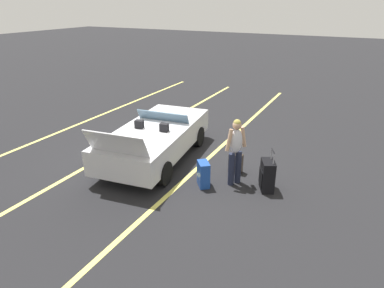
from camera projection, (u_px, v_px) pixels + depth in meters
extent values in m
plane|color=black|center=(157.00, 158.00, 9.60)|extent=(80.00, 80.00, 0.00)
cube|color=#EAE066|center=(198.00, 168.00, 9.04)|extent=(18.00, 0.12, 0.01)
cube|color=#EAE066|center=(118.00, 149.00, 10.18)|extent=(18.00, 0.12, 0.01)
cube|color=#EAE066|center=(54.00, 134.00, 11.33)|extent=(18.00, 0.12, 0.01)
cube|color=silver|center=(156.00, 138.00, 9.36)|extent=(4.29, 2.27, 0.64)
cube|color=silver|center=(176.00, 125.00, 10.64)|extent=(1.51, 1.83, 0.38)
cube|color=slate|center=(163.00, 116.00, 9.62)|extent=(0.38, 1.56, 0.31)
cube|color=black|center=(139.00, 124.00, 9.13)|extent=(0.19, 0.24, 0.22)
cube|color=black|center=(164.00, 127.00, 8.89)|extent=(0.19, 0.24, 0.22)
cube|color=silver|center=(116.00, 144.00, 7.44)|extent=(0.50, 1.52, 0.59)
cylinder|color=black|center=(150.00, 130.00, 10.84)|extent=(0.62, 0.29, 0.60)
cylinder|color=black|center=(198.00, 136.00, 10.32)|extent=(0.62, 0.29, 0.60)
cylinder|color=black|center=(106.00, 163.00, 8.64)|extent=(0.62, 0.29, 0.60)
cylinder|color=black|center=(164.00, 173.00, 8.13)|extent=(0.62, 0.29, 0.60)
cube|color=black|center=(267.00, 176.00, 7.87)|extent=(0.55, 0.46, 0.74)
cube|color=black|center=(261.00, 178.00, 7.90)|extent=(0.35, 0.18, 0.41)
cylinder|color=gray|center=(274.00, 159.00, 7.55)|extent=(0.03, 0.03, 0.26)
cylinder|color=gray|center=(272.00, 154.00, 7.79)|extent=(0.03, 0.03, 0.26)
cylinder|color=black|center=(273.00, 151.00, 7.62)|extent=(0.25, 0.14, 0.03)
sphere|color=black|center=(272.00, 192.00, 7.85)|extent=(0.04, 0.04, 0.04)
sphere|color=black|center=(269.00, 185.00, 8.16)|extent=(0.04, 0.04, 0.04)
cube|color=#1E479E|center=(203.00, 174.00, 8.06)|extent=(0.46, 0.44, 0.62)
sphere|color=black|center=(208.00, 187.00, 8.07)|extent=(0.04, 0.04, 0.04)
sphere|color=black|center=(206.00, 182.00, 8.32)|extent=(0.04, 0.04, 0.04)
cube|color=#2D2319|center=(236.00, 163.00, 8.74)|extent=(0.20, 0.34, 0.50)
sphere|color=black|center=(230.00, 171.00, 8.82)|extent=(0.04, 0.04, 0.04)
sphere|color=black|center=(239.00, 173.00, 8.72)|extent=(0.04, 0.04, 0.04)
cylinder|color=#1E2338|center=(231.00, 169.00, 8.08)|extent=(0.21, 0.21, 0.82)
cylinder|color=#1E2338|center=(238.00, 167.00, 8.17)|extent=(0.21, 0.21, 0.82)
ellipsoid|color=silver|center=(236.00, 141.00, 7.85)|extent=(0.39, 0.36, 0.60)
sphere|color=tan|center=(237.00, 125.00, 7.69)|extent=(0.21, 0.21, 0.21)
sphere|color=tan|center=(237.00, 123.00, 7.68)|extent=(0.18, 0.18, 0.18)
cylinder|color=tan|center=(229.00, 140.00, 7.73)|extent=(0.21, 0.18, 0.53)
cylinder|color=tan|center=(243.00, 137.00, 7.92)|extent=(0.21, 0.18, 0.53)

